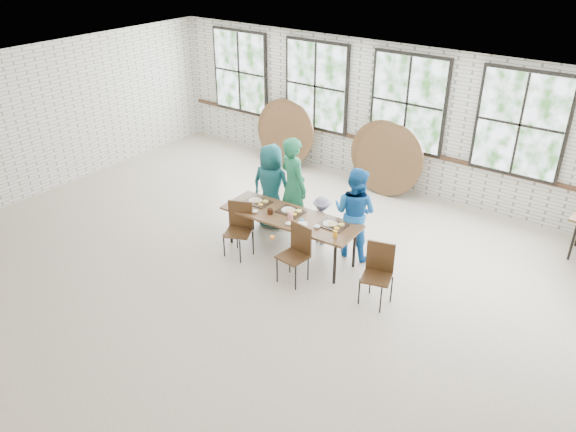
% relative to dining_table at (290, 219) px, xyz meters
% --- Properties ---
extents(room, '(12.00, 12.00, 12.00)m').
position_rel_dining_table_xyz_m(room, '(0.32, 3.54, 1.14)').
color(room, beige).
rests_on(room, ground).
extents(dining_table, '(2.43, 0.91, 0.74)m').
position_rel_dining_table_xyz_m(dining_table, '(0.00, 0.00, 0.00)').
color(dining_table, brown).
rests_on(dining_table, ground).
extents(chair_near_left, '(0.55, 0.54, 0.95)m').
position_rel_dining_table_xyz_m(chair_near_left, '(-0.72, -0.47, -0.13)').
color(chair_near_left, '#432B16').
rests_on(chair_near_left, ground).
extents(chair_near_right, '(0.47, 0.45, 0.95)m').
position_rel_dining_table_xyz_m(chair_near_right, '(0.53, -0.54, -0.13)').
color(chair_near_right, '#432B16').
rests_on(chair_near_right, ground).
extents(chair_spare, '(0.52, 0.51, 0.95)m').
position_rel_dining_table_xyz_m(chair_spare, '(1.82, -0.28, -0.13)').
color(chair_spare, '#432B16').
rests_on(chair_spare, ground).
extents(adult_teal, '(0.86, 0.64, 1.59)m').
position_rel_dining_table_xyz_m(adult_teal, '(-0.91, 0.65, 0.11)').
color(adult_teal, '#1A655E').
rests_on(adult_teal, ground).
extents(adult_green, '(0.79, 0.66, 1.85)m').
position_rel_dining_table_xyz_m(adult_green, '(-0.41, 0.65, 0.23)').
color(adult_green, '#1E724A').
rests_on(adult_green, ground).
extents(toddler, '(0.63, 0.43, 0.90)m').
position_rel_dining_table_xyz_m(toddler, '(0.21, 0.65, -0.24)').
color(toddler, '#1B1239').
rests_on(toddler, ground).
extents(adult_blue, '(0.79, 0.62, 1.59)m').
position_rel_dining_table_xyz_m(adult_blue, '(0.86, 0.65, 0.11)').
color(adult_blue, blue).
rests_on(adult_blue, ground).
extents(tabletop_clutter, '(1.98, 0.63, 0.11)m').
position_rel_dining_table_xyz_m(tabletop_clutter, '(0.10, -0.03, 0.08)').
color(tabletop_clutter, black).
rests_on(tabletop_clutter, dining_table).
extents(round_tops_leaning, '(4.28, 0.44, 1.50)m').
position_rel_dining_table_xyz_m(round_tops_leaning, '(-1.23, 3.26, 0.05)').
color(round_tops_leaning, brown).
rests_on(round_tops_leaning, ground).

